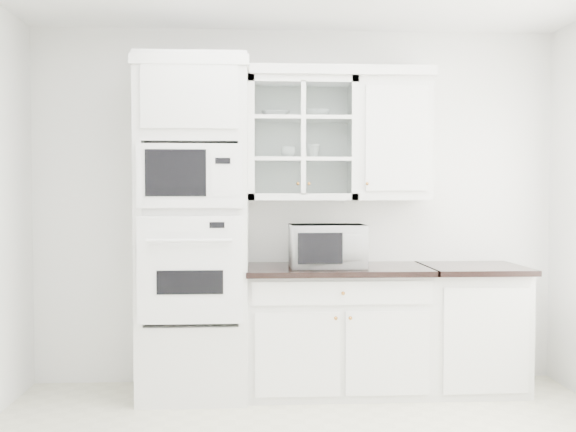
{
  "coord_description": "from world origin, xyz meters",
  "views": [
    {
      "loc": [
        -0.32,
        -3.18,
        1.45
      ],
      "look_at": [
        -0.1,
        1.05,
        1.3
      ],
      "focal_mm": 40.0,
      "sensor_mm": 36.0,
      "label": 1
    }
  ],
  "objects": [
    {
      "name": "upper_cabinet_solid",
      "position": [
        0.71,
        1.58,
        1.85
      ],
      "size": [
        0.55,
        0.33,
        0.9
      ],
      "primitive_type": "cube",
      "color": "silver",
      "rests_on": "room_shell"
    },
    {
      "name": "base_cabinet_run",
      "position": [
        0.28,
        1.45,
        0.46
      ],
      "size": [
        1.32,
        0.67,
        0.92
      ],
      "color": "silver",
      "rests_on": "ground"
    },
    {
      "name": "upper_cabinet_glass",
      "position": [
        0.03,
        1.58,
        1.85
      ],
      "size": [
        0.8,
        0.33,
        0.9
      ],
      "color": "silver",
      "rests_on": "room_shell"
    },
    {
      "name": "extra_base_cabinet",
      "position": [
        1.28,
        1.45,
        0.46
      ],
      "size": [
        0.72,
        0.67,
        0.92
      ],
      "color": "silver",
      "rests_on": "ground"
    },
    {
      "name": "bowl_b",
      "position": [
        0.14,
        1.58,
        2.04
      ],
      "size": [
        0.19,
        0.19,
        0.06
      ],
      "primitive_type": "imported",
      "rotation": [
        0.0,
        0.0,
        -0.02
      ],
      "color": "white",
      "rests_on": "upper_cabinet_glass"
    },
    {
      "name": "crown_molding",
      "position": [
        -0.07,
        1.56,
        2.33
      ],
      "size": [
        2.14,
        0.38,
        0.07
      ],
      "primitive_type": "cube",
      "color": "white",
      "rests_on": "room_shell"
    },
    {
      "name": "room_shell",
      "position": [
        0.0,
        0.43,
        1.78
      ],
      "size": [
        4.0,
        3.5,
        2.7
      ],
      "color": "white",
      "rests_on": "ground"
    },
    {
      "name": "oven_column",
      "position": [
        -0.75,
        1.42,
        1.2
      ],
      "size": [
        0.76,
        0.68,
        2.4
      ],
      "color": "silver",
      "rests_on": "ground"
    },
    {
      "name": "cup_b",
      "position": [
        0.11,
        1.6,
        1.76
      ],
      "size": [
        0.14,
        0.14,
        0.11
      ],
      "primitive_type": "imported",
      "rotation": [
        0.0,
        0.0,
        0.26
      ],
      "color": "white",
      "rests_on": "upper_cabinet_glass"
    },
    {
      "name": "bowl_a",
      "position": [
        -0.16,
        1.6,
        2.04
      ],
      "size": [
        0.21,
        0.21,
        0.05
      ],
      "primitive_type": "imported",
      "rotation": [
        0.0,
        0.0,
        0.0
      ],
      "color": "white",
      "rests_on": "upper_cabinet_glass"
    },
    {
      "name": "cup_a",
      "position": [
        -0.07,
        1.58,
        1.75
      ],
      "size": [
        0.11,
        0.11,
        0.09
      ],
      "primitive_type": "imported",
      "rotation": [
        0.0,
        0.0,
        -0.01
      ],
      "color": "white",
      "rests_on": "upper_cabinet_glass"
    },
    {
      "name": "countertop_microwave",
      "position": [
        0.2,
        1.39,
        1.07
      ],
      "size": [
        0.54,
        0.45,
        0.31
      ],
      "primitive_type": "imported",
      "rotation": [
        0.0,
        0.0,
        3.16
      ],
      "color": "white",
      "rests_on": "base_cabinet_run"
    }
  ]
}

